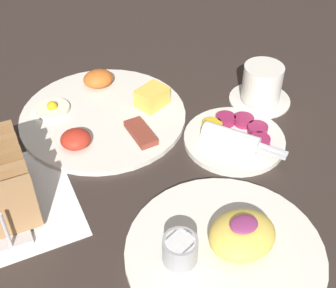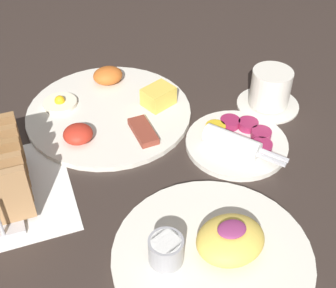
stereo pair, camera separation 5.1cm
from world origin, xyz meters
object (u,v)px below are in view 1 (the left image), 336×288
object	(u,v)px
plate_breakfast	(104,113)
coffee_cup	(262,85)
plate_condiments	(235,137)
plate_foreground	(226,247)

from	to	relation	value
plate_breakfast	coffee_cup	bearing A→B (deg)	-14.95
plate_condiments	plate_foreground	distance (m)	0.24
plate_condiments	coffee_cup	world-z (taller)	coffee_cup
plate_foreground	coffee_cup	distance (m)	0.38
plate_condiments	plate_foreground	xyz separation A→B (m)	(-0.13, -0.20, 0.00)
plate_foreground	coffee_cup	world-z (taller)	coffee_cup
coffee_cup	plate_breakfast	bearing A→B (deg)	165.05
plate_breakfast	plate_condiments	world-z (taller)	plate_breakfast
plate_breakfast	coffee_cup	world-z (taller)	coffee_cup
coffee_cup	plate_foreground	bearing A→B (deg)	-130.60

